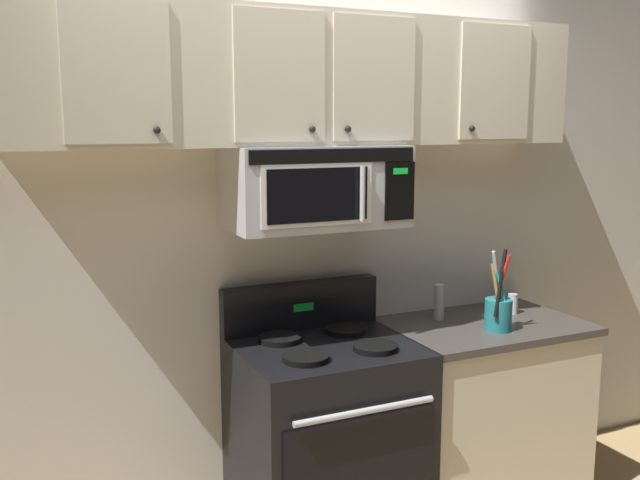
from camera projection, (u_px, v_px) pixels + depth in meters
The scene contains 8 objects.
back_wall at pixel (293, 230), 3.32m from camera, with size 5.20×0.10×2.70m, color silver.
stove_range at pixel (326, 440), 3.13m from camera, with size 0.76×0.69×1.12m.
over_range_microwave at pixel (315, 187), 3.05m from camera, with size 0.76×0.43×0.35m.
upper_cabinets at pixel (312, 80), 3.01m from camera, with size 2.50×0.36×0.55m.
counter_segment at pixel (481, 411), 3.49m from camera, with size 0.93×0.65×0.90m.
utensil_crock_teal at pixel (498, 311), 3.27m from camera, with size 0.13×0.12×0.38m.
salt_shaker at pixel (513, 304), 3.56m from camera, with size 0.05×0.05×0.10m.
pepper_mill at pixel (439, 302), 3.45m from camera, with size 0.05×0.05×0.17m, color #B7B2A8.
Camera 1 is at (-1.26, -2.24, 1.85)m, focal length 40.01 mm.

